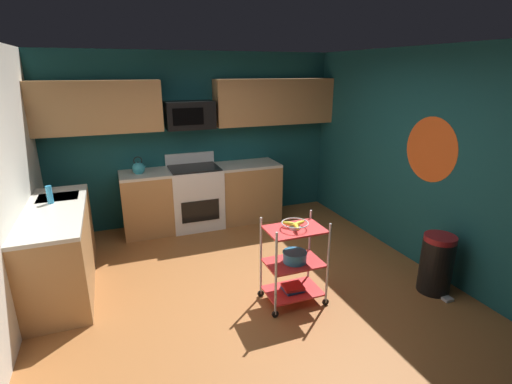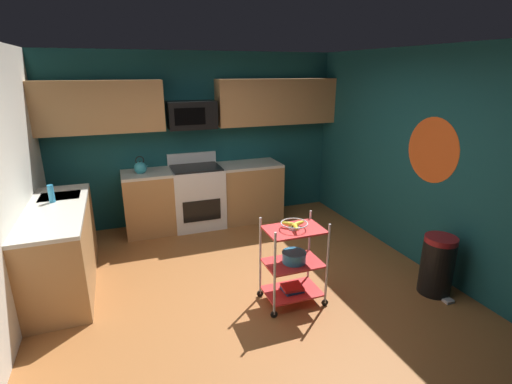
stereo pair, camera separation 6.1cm
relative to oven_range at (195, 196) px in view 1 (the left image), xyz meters
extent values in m
cube|color=#995B2D|center=(0.13, -2.10, -0.50)|extent=(4.40, 4.80, 0.04)
cube|color=#14474C|center=(0.13, 0.33, 0.82)|extent=(4.52, 0.06, 2.60)
cube|color=#14474C|center=(2.36, -2.10, 0.82)|extent=(0.06, 4.80, 2.60)
cylinder|color=#E5591E|center=(2.33, -2.19, 0.97)|extent=(0.00, 0.76, 0.76)
cube|color=#B27F4C|center=(0.13, 0.00, -0.04)|extent=(2.41, 0.60, 0.88)
cube|color=beige|center=(0.13, 0.00, 0.42)|extent=(2.41, 0.60, 0.04)
cube|color=#B27F4C|center=(-1.77, -1.19, -0.04)|extent=(0.60, 1.77, 0.88)
cube|color=beige|center=(-1.77, -1.19, 0.42)|extent=(0.60, 1.77, 0.04)
cube|color=#B7BABC|center=(-1.77, -0.75, 0.36)|extent=(0.44, 0.36, 0.16)
cube|color=white|center=(0.00, 0.00, -0.02)|extent=(0.76, 0.64, 0.92)
cube|color=black|center=(0.00, -0.33, -0.13)|extent=(0.56, 0.01, 0.32)
cube|color=white|center=(0.00, 0.29, 0.53)|extent=(0.76, 0.06, 0.18)
cube|color=black|center=(0.00, 0.00, 0.45)|extent=(0.72, 0.60, 0.02)
cube|color=#B27F4C|center=(-1.24, 0.13, 1.37)|extent=(1.67, 0.33, 0.70)
cube|color=#B27F4C|center=(1.36, 0.13, 1.37)|extent=(1.93, 0.33, 0.70)
cube|color=black|center=(0.00, 0.11, 1.22)|extent=(0.70, 0.38, 0.40)
cube|color=black|center=(-0.06, -0.09, 1.22)|extent=(0.44, 0.01, 0.24)
cylinder|color=silver|center=(0.21, -2.59, 0.00)|extent=(0.02, 0.02, 0.88)
cylinder|color=black|center=(0.21, -2.59, -0.44)|extent=(0.07, 0.02, 0.07)
cylinder|color=silver|center=(0.78, -2.59, 0.00)|extent=(0.02, 0.02, 0.88)
cylinder|color=black|center=(0.78, -2.59, -0.44)|extent=(0.07, 0.02, 0.07)
cylinder|color=silver|center=(0.21, -2.20, 0.00)|extent=(0.02, 0.02, 0.88)
cylinder|color=black|center=(0.21, -2.20, -0.44)|extent=(0.07, 0.02, 0.07)
cylinder|color=silver|center=(0.78, -2.20, 0.00)|extent=(0.02, 0.02, 0.88)
cylinder|color=black|center=(0.78, -2.20, -0.44)|extent=(0.07, 0.02, 0.07)
cube|color=red|center=(0.49, -2.40, -0.36)|extent=(0.57, 0.39, 0.02)
cube|color=red|center=(0.49, -2.40, -0.03)|extent=(0.57, 0.39, 0.02)
cube|color=red|center=(0.49, -2.40, 0.34)|extent=(0.57, 0.39, 0.02)
torus|color=silver|center=(0.49, -2.40, 0.41)|extent=(0.27, 0.27, 0.01)
cylinder|color=silver|center=(0.49, -2.40, 0.36)|extent=(0.12, 0.12, 0.02)
ellipsoid|color=yellow|center=(0.54, -2.38, 0.40)|extent=(0.17, 0.09, 0.04)
ellipsoid|color=yellow|center=(0.45, -2.36, 0.40)|extent=(0.15, 0.14, 0.04)
ellipsoid|color=yellow|center=(0.48, -2.45, 0.40)|extent=(0.08, 0.17, 0.04)
cylinder|color=#338CBF|center=(0.50, -2.40, 0.04)|extent=(0.24, 0.24, 0.11)
torus|color=#338CBF|center=(0.50, -2.40, 0.09)|extent=(0.25, 0.25, 0.01)
cube|color=#1E4C8C|center=(0.49, -2.40, -0.34)|extent=(0.21, 0.19, 0.03)
cube|color=#B22626|center=(0.49, -2.40, -0.31)|extent=(0.22, 0.20, 0.03)
sphere|color=teal|center=(-0.80, 0.00, 0.51)|extent=(0.18, 0.18, 0.18)
sphere|color=black|center=(-0.80, 0.00, 0.60)|extent=(0.03, 0.03, 0.03)
cone|color=teal|center=(-0.72, 0.00, 0.53)|extent=(0.09, 0.04, 0.06)
torus|color=black|center=(-0.80, 0.00, 0.63)|extent=(0.12, 0.01, 0.12)
cylinder|color=#2D8CBF|center=(-1.82, -0.97, 0.54)|extent=(0.06, 0.06, 0.20)
cylinder|color=black|center=(2.03, -2.78, -0.18)|extent=(0.34, 0.34, 0.60)
cylinder|color=maroon|center=(2.03, -2.78, 0.15)|extent=(0.33, 0.33, 0.06)
cube|color=#B2B2B7|center=(2.03, -2.99, -0.46)|extent=(0.10, 0.08, 0.03)
camera|label=1|loc=(-1.12, -5.50, 1.86)|focal=26.63mm
camera|label=2|loc=(-1.06, -5.52, 1.86)|focal=26.63mm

